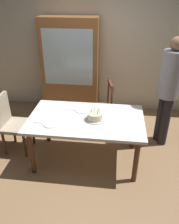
# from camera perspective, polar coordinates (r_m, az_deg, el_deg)

# --- Properties ---
(ground) EXTENTS (6.40, 6.40, 0.00)m
(ground) POSITION_cam_1_polar(r_m,az_deg,el_deg) (3.62, -0.80, -11.56)
(ground) COLOR #93704C
(back_wall) EXTENTS (6.40, 0.10, 2.60)m
(back_wall) POSITION_cam_1_polar(r_m,az_deg,el_deg) (4.70, 2.22, 16.11)
(back_wall) COLOR beige
(back_wall) RESTS_ON ground
(dining_table) EXTENTS (1.63, 0.97, 0.74)m
(dining_table) POSITION_cam_1_polar(r_m,az_deg,el_deg) (3.24, -0.88, -2.81)
(dining_table) COLOR white
(dining_table) RESTS_ON ground
(birthday_cake) EXTENTS (0.28, 0.28, 0.17)m
(birthday_cake) POSITION_cam_1_polar(r_m,az_deg,el_deg) (3.13, 1.42, -1.16)
(birthday_cake) COLOR silver
(birthday_cake) RESTS_ON dining_table
(plate_near_celebrant) EXTENTS (0.22, 0.22, 0.01)m
(plate_near_celebrant) POSITION_cam_1_polar(r_m,az_deg,el_deg) (3.09, -9.71, -2.92)
(plate_near_celebrant) COLOR white
(plate_near_celebrant) RESTS_ON dining_table
(plate_far_side) EXTENTS (0.22, 0.22, 0.01)m
(plate_far_side) POSITION_cam_1_polar(r_m,az_deg,el_deg) (3.38, -1.76, 0.53)
(plate_far_side) COLOR white
(plate_far_side) RESTS_ON dining_table
(fork_near_celebrant) EXTENTS (0.18, 0.02, 0.01)m
(fork_near_celebrant) POSITION_cam_1_polar(r_m,az_deg,el_deg) (3.15, -12.48, -2.69)
(fork_near_celebrant) COLOR silver
(fork_near_celebrant) RESTS_ON dining_table
(fork_far_side) EXTENTS (0.18, 0.02, 0.01)m
(fork_far_side) POSITION_cam_1_polar(r_m,az_deg,el_deg) (3.40, -4.48, 0.48)
(fork_far_side) COLOR silver
(fork_far_side) RESTS_ON dining_table
(chair_spindle_back) EXTENTS (0.52, 0.52, 0.95)m
(chair_spindle_back) POSITION_cam_1_polar(r_m,az_deg,el_deg) (4.02, 2.68, 0.83)
(chair_spindle_back) COLOR #56331E
(chair_spindle_back) RESTS_ON ground
(chair_upholstered) EXTENTS (0.46, 0.45, 0.95)m
(chair_upholstered) POSITION_cam_1_polar(r_m,az_deg,el_deg) (3.72, -19.36, -2.12)
(chair_upholstered) COLOR tan
(chair_upholstered) RESTS_ON ground
(person_guest) EXTENTS (0.32, 0.32, 1.77)m
(person_guest) POSITION_cam_1_polar(r_m,az_deg,el_deg) (3.68, 19.44, 5.93)
(person_guest) COLOR #262328
(person_guest) RESTS_ON ground
(china_cabinet) EXTENTS (1.10, 0.45, 1.90)m
(china_cabinet) POSITION_cam_1_polar(r_m,az_deg,el_deg) (4.59, -4.80, 11.19)
(china_cabinet) COLOR brown
(china_cabinet) RESTS_ON ground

